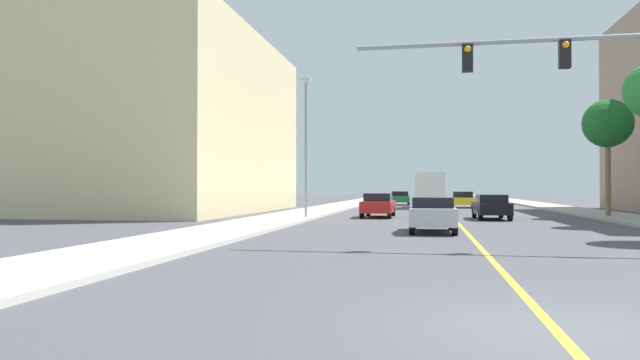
{
  "coord_description": "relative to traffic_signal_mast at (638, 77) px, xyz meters",
  "views": [
    {
      "loc": [
        -1.61,
        -7.6,
        1.81
      ],
      "look_at": [
        -6.84,
        20.04,
        2.19
      ],
      "focal_mm": 31.43,
      "sensor_mm": 36.0,
      "label": 1
    }
  ],
  "objects": [
    {
      "name": "ground",
      "position": [
        -4.42,
        32.08,
        -4.99
      ],
      "size": [
        192.0,
        192.0,
        0.0
      ],
      "primitive_type": "plane",
      "color": "#47474C"
    },
    {
      "name": "sidewalk_left",
      "position": [
        -14.01,
        32.08,
        -4.91
      ],
      "size": [
        3.56,
        168.0,
        0.15
      ],
      "primitive_type": "cube",
      "color": "beige",
      "rests_on": "ground"
    },
    {
      "name": "sidewalk_right",
      "position": [
        5.18,
        32.08,
        -4.91
      ],
      "size": [
        3.56,
        168.0,
        0.15
      ],
      "primitive_type": "cube",
      "color": "#9E9B93",
      "rests_on": "ground"
    },
    {
      "name": "lane_marking_center",
      "position": [
        -4.42,
        32.08,
        -4.99
      ],
      "size": [
        0.16,
        144.0,
        0.01
      ],
      "primitive_type": "cube",
      "color": "yellow",
      "rests_on": "ground"
    },
    {
      "name": "building_left_near",
      "position": [
        -26.72,
        22.07,
        1.55
      ],
      "size": [
        17.47,
        23.13,
        13.07
      ],
      "primitive_type": "cube",
      "color": "beige",
      "rests_on": "ground"
    },
    {
      "name": "traffic_signal_mast",
      "position": [
        0.0,
        0.0,
        0.0
      ],
      "size": [
        12.05,
        0.36,
        6.47
      ],
      "color": "gray",
      "rests_on": "sidewalk_right"
    },
    {
      "name": "street_lamp",
      "position": [
        -12.73,
        13.59,
        -0.47
      ],
      "size": [
        0.56,
        0.28,
        7.9
      ],
      "color": "gray",
      "rests_on": "sidewalk_left"
    },
    {
      "name": "palm_far",
      "position": [
        4.59,
        18.17,
        0.56
      ],
      "size": [
        2.85,
        2.85,
        6.89
      ],
      "color": "brown",
      "rests_on": "sidewalk_right"
    },
    {
      "name": "car_red",
      "position": [
        -8.87,
        16.62,
        -4.23
      ],
      "size": [
        1.86,
        4.44,
        1.46
      ],
      "rotation": [
        0.0,
        0.0,
        -0.01
      ],
      "color": "red",
      "rests_on": "ground"
    },
    {
      "name": "car_silver",
      "position": [
        -5.76,
        5.52,
        -4.24
      ],
      "size": [
        1.83,
        3.94,
        1.42
      ],
      "rotation": [
        0.0,
        0.0,
        0.01
      ],
      "color": "#BCBCC1",
      "rests_on": "ground"
    },
    {
      "name": "car_black",
      "position": [
        -2.37,
        15.56,
        -4.25
      ],
      "size": [
        1.86,
        4.22,
        1.41
      ],
      "rotation": [
        0.0,
        0.0,
        0.03
      ],
      "color": "black",
      "rests_on": "ground"
    },
    {
      "name": "car_yellow",
      "position": [
        -2.75,
        34.17,
        -4.23
      ],
      "size": [
        2.1,
        3.96,
        1.45
      ],
      "rotation": [
        0.0,
        0.0,
        -0.04
      ],
      "color": "gold",
      "rests_on": "ground"
    },
    {
      "name": "car_green",
      "position": [
        -8.65,
        41.2,
        -4.26
      ],
      "size": [
        2.04,
        3.94,
        1.42
      ],
      "rotation": [
        0.0,
        0.0,
        0.03
      ],
      "color": "#196638",
      "rests_on": "ground"
    },
    {
      "name": "delivery_truck",
      "position": [
        -5.79,
        32.74,
        -3.36
      ],
      "size": [
        2.61,
        8.87,
        3.04
      ],
      "rotation": [
        0.0,
        0.0,
        0.02
      ],
      "color": "silver",
      "rests_on": "ground"
    }
  ]
}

